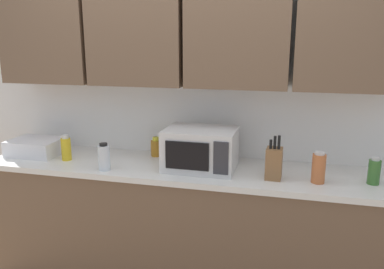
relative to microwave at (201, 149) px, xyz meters
The scene contains 10 objects.
wall_back_with_cabinets 0.61m from the microwave, 118.73° to the left, with size 3.73×0.38×2.60m.
counter_run 0.61m from the microwave, behind, with size 2.86×0.63×0.90m.
microwave is the anchor object (origin of this frame).
dish_rack 1.32m from the microwave, behind, with size 0.38×0.30×0.12m, color silver.
knife_block 0.51m from the microwave, ahead, with size 0.10×0.12×0.29m.
bottle_amber_vinegar 0.45m from the microwave, 152.81° to the left, with size 0.08×0.08×0.15m.
bottle_spice_jar 0.78m from the microwave, ahead, with size 0.08×0.08×0.20m.
bottle_green_oil 1.10m from the microwave, ahead, with size 0.07×0.07×0.17m.
bottle_clear_tall 0.66m from the microwave, 163.20° to the right, with size 0.08×0.08×0.19m.
bottle_yellow_mustard 1.01m from the microwave, behind, with size 0.07×0.07×0.19m.
Camera 1 is at (0.71, -2.82, 1.77)m, focal length 36.48 mm.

